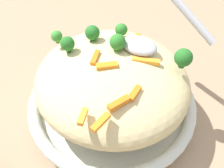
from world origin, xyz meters
name	(u,v)px	position (x,y,z in m)	size (l,w,h in m)	color
ground_plane	(112,112)	(0.00, 0.00, 0.00)	(2.40, 2.40, 0.00)	#9E7F60
serving_bowl	(112,104)	(0.00, 0.00, 0.02)	(0.28, 0.28, 0.04)	silver
pasta_mound	(112,81)	(0.00, 0.00, 0.08)	(0.25, 0.24, 0.09)	#DBC689
carrot_piece_0	(146,61)	(0.04, 0.03, 0.12)	(0.04, 0.01, 0.01)	orange
carrot_piece_1	(107,66)	(0.00, -0.01, 0.13)	(0.03, 0.01, 0.01)	orange
carrot_piece_2	(135,93)	(0.05, -0.03, 0.12)	(0.03, 0.01, 0.01)	orange
carrot_piece_3	(119,103)	(0.05, -0.06, 0.12)	(0.03, 0.01, 0.01)	orange
carrot_piece_4	(83,116)	(0.02, -0.10, 0.12)	(0.02, 0.01, 0.01)	orange
carrot_piece_5	(136,42)	(0.01, 0.06, 0.12)	(0.04, 0.01, 0.01)	orange
carrot_piece_6	(101,122)	(0.04, -0.10, 0.12)	(0.03, 0.01, 0.01)	orange
carrot_piece_7	(95,58)	(-0.02, -0.01, 0.13)	(0.03, 0.01, 0.01)	orange
broccoli_floret_0	(121,30)	(-0.02, 0.06, 0.13)	(0.02, 0.02, 0.03)	#296820
broccoli_floret_1	(118,42)	(-0.01, 0.03, 0.14)	(0.02, 0.02, 0.03)	#296820
broccoli_floret_2	(56,36)	(-0.10, 0.00, 0.13)	(0.02, 0.02, 0.02)	#377928
broccoli_floret_3	(183,58)	(0.09, 0.05, 0.14)	(0.03, 0.03, 0.03)	#205B1C
broccoli_floret_4	(92,33)	(-0.05, 0.03, 0.13)	(0.02, 0.02, 0.03)	#205B1C
broccoli_floret_5	(68,44)	(-0.07, -0.01, 0.13)	(0.02, 0.02, 0.03)	#205B1C
serving_spoon	(153,27)	(0.03, 0.08, 0.15)	(0.16, 0.12, 0.10)	#B7B7BC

